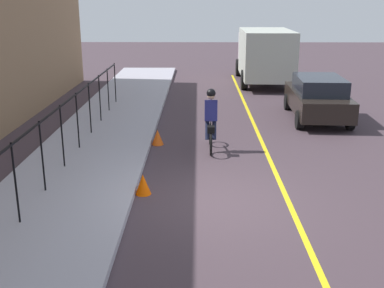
% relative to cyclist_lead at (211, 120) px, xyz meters
% --- Properties ---
extents(ground_plane, '(80.00, 80.00, 0.00)m').
position_rel_cyclist_lead_xyz_m(ground_plane, '(-3.62, -0.02, -0.91)').
color(ground_plane, '#41333A').
extents(lane_line_centre, '(36.00, 0.12, 0.01)m').
position_rel_cyclist_lead_xyz_m(lane_line_centre, '(-3.62, -1.62, -0.91)').
color(lane_line_centre, yellow).
rests_on(lane_line_centre, ground).
extents(sidewalk, '(40.00, 3.20, 0.15)m').
position_rel_cyclist_lead_xyz_m(sidewalk, '(-3.62, 3.38, -0.84)').
color(sidewalk, '#A29EAA').
rests_on(sidewalk, ground).
extents(iron_fence, '(17.57, 0.04, 1.60)m').
position_rel_cyclist_lead_xyz_m(iron_fence, '(-2.62, 3.78, 0.40)').
color(iron_fence, black).
rests_on(iron_fence, sidewalk).
extents(cyclist_lead, '(1.71, 0.36, 1.83)m').
position_rel_cyclist_lead_xyz_m(cyclist_lead, '(0.00, 0.00, 0.00)').
color(cyclist_lead, black).
rests_on(cyclist_lead, ground).
extents(patrol_sedan, '(4.48, 2.08, 1.58)m').
position_rel_cyclist_lead_xyz_m(patrol_sedan, '(3.87, -3.99, -0.09)').
color(patrol_sedan, black).
rests_on(patrol_sedan, ground).
extents(box_truck_background, '(6.75, 2.63, 2.78)m').
position_rel_cyclist_lead_xyz_m(box_truck_background, '(11.65, -3.04, 0.64)').
color(box_truck_background, '#B7BDB0').
rests_on(box_truck_background, ground).
extents(traffic_cone_near, '(0.36, 0.36, 0.48)m').
position_rel_cyclist_lead_xyz_m(traffic_cone_near, '(-3.26, 1.61, -0.67)').
color(traffic_cone_near, '#FC5401').
rests_on(traffic_cone_near, ground).
extents(traffic_cone_far, '(0.36, 0.36, 0.46)m').
position_rel_cyclist_lead_xyz_m(traffic_cone_far, '(0.58, 1.59, -0.68)').
color(traffic_cone_far, '#E95511').
rests_on(traffic_cone_far, ground).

